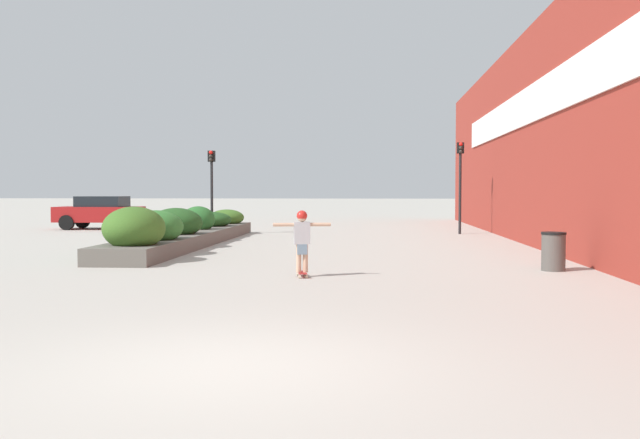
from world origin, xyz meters
TOP-DOWN VIEW (x-y plane):
  - ground_plane at (0.00, 0.00)m, footprint 300.00×300.00m
  - building_wall_right at (6.80, 16.81)m, footprint 0.67×40.08m
  - planter_box at (-4.55, 15.27)m, footprint 1.75×14.09m
  - skateboard at (0.03, 7.50)m, footprint 0.29×0.65m
  - skateboarder at (0.03, 7.50)m, footprint 1.19×0.30m
  - trash_bin at (5.50, 9.05)m, footprint 0.54×0.54m
  - car_leftmost at (12.65, 25.04)m, footprint 4.61×2.01m
  - car_center_left at (-11.10, 24.95)m, footprint 3.80×1.97m
  - traffic_light_left at (-5.08, 21.53)m, footprint 0.28×0.30m
  - traffic_light_right at (5.06, 22.46)m, footprint 0.28×0.30m

SIDE VIEW (x-z plane):
  - ground_plane at x=0.00m, z-range 0.00..0.00m
  - skateboard at x=0.03m, z-range 0.02..0.12m
  - trash_bin at x=5.50m, z-range 0.00..0.87m
  - planter_box at x=-4.55m, z-range -0.19..1.20m
  - car_leftmost at x=12.65m, z-range 0.04..1.53m
  - car_center_left at x=-11.10m, z-range 0.05..1.57m
  - skateboarder at x=0.03m, z-range 0.23..1.52m
  - traffic_light_left at x=-5.08m, z-range 0.62..4.03m
  - traffic_light_right at x=5.06m, z-range 0.66..4.42m
  - building_wall_right at x=6.80m, z-range 0.01..7.09m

